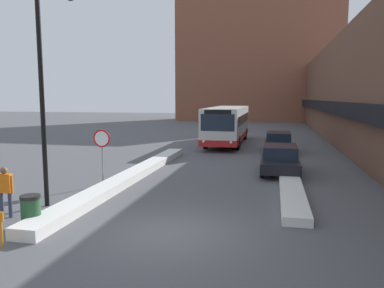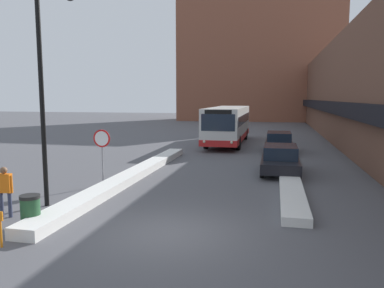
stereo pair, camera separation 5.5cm
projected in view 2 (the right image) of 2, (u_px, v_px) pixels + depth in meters
ground_plane at (167, 233)px, 10.55m from camera, size 160.00×160.00×0.00m
building_row_right at (363, 91)px, 31.12m from camera, size 5.50×60.00×8.68m
building_backdrop_far at (259, 60)px, 61.43m from camera, size 26.00×8.00×19.79m
snow_bank_left at (133, 175)px, 17.61m from camera, size 0.90×16.04×0.36m
snow_bank_right at (290, 181)px, 16.54m from camera, size 0.90×11.55×0.29m
city_bus at (228, 124)px, 30.78m from camera, size 2.67×11.32×3.02m
parked_car_front at (280, 159)px, 18.93m from camera, size 1.89×4.35×1.39m
parked_car_back at (279, 142)px, 26.29m from camera, size 1.89×4.65×1.39m
stop_sign at (102, 145)px, 15.98m from camera, size 0.76×0.08×2.45m
street_lamp at (47, 77)px, 12.62m from camera, size 1.46×0.36×7.39m
pedestrian at (5, 187)px, 11.84m from camera, size 0.53×0.26×1.63m
trash_bin at (30, 211)px, 11.03m from camera, size 0.59×0.59×0.95m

